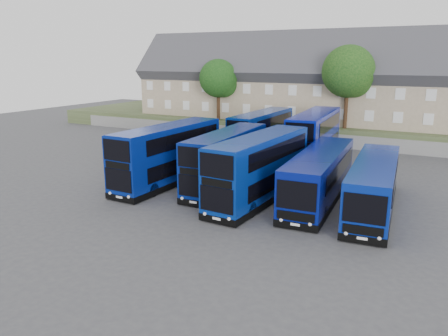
{
  "coord_description": "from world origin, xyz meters",
  "views": [
    {
      "loc": [
        12.71,
        -24.27,
        9.65
      ],
      "look_at": [
        -1.1,
        2.01,
        2.2
      ],
      "focal_mm": 35.0,
      "sensor_mm": 36.0,
      "label": 1
    }
  ],
  "objects_px": {
    "dd_front_left": "(168,156)",
    "coach_east_a": "(319,177)",
    "tree_west": "(220,80)",
    "tree_mid": "(350,74)",
    "dd_front_mid": "(227,161)"
  },
  "relations": [
    {
      "from": "dd_front_left",
      "to": "coach_east_a",
      "type": "xyz_separation_m",
      "value": [
        11.79,
        1.28,
        -0.55
      ]
    },
    {
      "from": "coach_east_a",
      "to": "tree_west",
      "type": "height_order",
      "value": "tree_west"
    },
    {
      "from": "dd_front_left",
      "to": "coach_east_a",
      "type": "height_order",
      "value": "dd_front_left"
    },
    {
      "from": "tree_mid",
      "to": "dd_front_mid",
      "type": "bearing_deg",
      "value": -101.59
    },
    {
      "from": "coach_east_a",
      "to": "tree_west",
      "type": "distance_m",
      "value": 28.29
    },
    {
      "from": "dd_front_left",
      "to": "tree_west",
      "type": "bearing_deg",
      "value": 109.95
    },
    {
      "from": "tree_west",
      "to": "dd_front_left",
      "type": "bearing_deg",
      "value": -72.0
    },
    {
      "from": "dd_front_mid",
      "to": "tree_mid",
      "type": "height_order",
      "value": "tree_mid"
    },
    {
      "from": "dd_front_mid",
      "to": "tree_west",
      "type": "height_order",
      "value": "tree_west"
    },
    {
      "from": "dd_front_left",
      "to": "tree_west",
      "type": "distance_m",
      "value": 23.31
    },
    {
      "from": "dd_front_left",
      "to": "coach_east_a",
      "type": "distance_m",
      "value": 11.87
    },
    {
      "from": "coach_east_a",
      "to": "dd_front_left",
      "type": "bearing_deg",
      "value": -177.6
    },
    {
      "from": "coach_east_a",
      "to": "tree_mid",
      "type": "xyz_separation_m",
      "value": [
        -2.84,
        20.92,
        6.38
      ]
    },
    {
      "from": "dd_front_left",
      "to": "dd_front_mid",
      "type": "bearing_deg",
      "value": 15.14
    },
    {
      "from": "dd_front_left",
      "to": "coach_east_a",
      "type": "relative_size",
      "value": 0.91
    }
  ]
}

